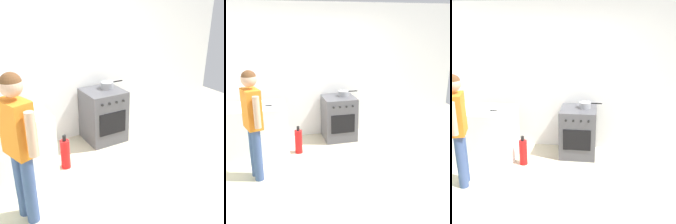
# 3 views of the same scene
# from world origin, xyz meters

# --- Properties ---
(ground_plane) EXTENTS (8.00, 8.00, 0.00)m
(ground_plane) POSITION_xyz_m (0.00, 0.00, 0.00)
(ground_plane) COLOR beige
(back_wall) EXTENTS (6.00, 0.10, 2.60)m
(back_wall) POSITION_xyz_m (0.00, 1.95, 1.30)
(back_wall) COLOR white
(back_wall) RESTS_ON ground
(counter_unit) EXTENTS (1.30, 0.70, 0.90)m
(counter_unit) POSITION_xyz_m (-1.35, 1.20, 0.45)
(counter_unit) COLOR white
(counter_unit) RESTS_ON ground
(oven_left) EXTENTS (0.61, 0.62, 0.85)m
(oven_left) POSITION_xyz_m (0.35, 1.58, 0.43)
(oven_left) COLOR #4C4C51
(oven_left) RESTS_ON ground
(pot) EXTENTS (0.39, 0.21, 0.10)m
(pot) POSITION_xyz_m (0.46, 1.64, 0.90)
(pot) COLOR gray
(pot) RESTS_ON oven_left
(knife_utility) EXTENTS (0.25, 0.04, 0.01)m
(knife_utility) POSITION_xyz_m (-1.05, 1.14, 0.90)
(knife_utility) COLOR silver
(knife_utility) RESTS_ON counter_unit
(person) EXTENTS (0.29, 0.55, 1.63)m
(person) POSITION_xyz_m (-1.23, 0.42, 0.97)
(person) COLOR #384C7A
(person) RESTS_ON ground
(fire_extinguisher) EXTENTS (0.13, 0.13, 0.50)m
(fire_extinguisher) POSITION_xyz_m (-0.52, 1.10, 0.22)
(fire_extinguisher) COLOR red
(fire_extinguisher) RESTS_ON ground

